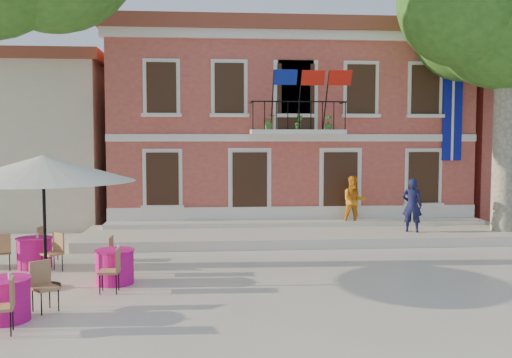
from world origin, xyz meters
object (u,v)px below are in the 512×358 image
object	(u,v)px
pedestrian_navy	(412,205)
cafe_table_3	(34,251)
cafe_table_1	(115,265)
patio_umbrella	(43,169)
plane_tree_east	(507,13)
cafe_table_0	(6,297)
pedestrian_orange	(354,201)

from	to	relation	value
pedestrian_navy	cafe_table_3	world-z (taller)	pedestrian_navy
cafe_table_3	cafe_table_1	bearing A→B (deg)	-37.71
pedestrian_navy	cafe_table_1	distance (m)	9.77
pedestrian_navy	cafe_table_3	bearing A→B (deg)	37.30
cafe_table_1	patio_umbrella	bearing A→B (deg)	-168.52
plane_tree_east	cafe_table_3	bearing A→B (deg)	-167.90
cafe_table_0	cafe_table_3	world-z (taller)	same
pedestrian_orange	cafe_table_3	distance (m)	10.30
pedestrian_orange	plane_tree_east	bearing A→B (deg)	-11.59
cafe_table_0	cafe_table_1	bearing A→B (deg)	59.12
pedestrian_navy	pedestrian_orange	distance (m)	2.08
patio_umbrella	pedestrian_navy	size ratio (longest dim) A/B	2.28
pedestrian_orange	cafe_table_3	xyz separation A→B (m)	(-9.33, -4.31, -0.72)
cafe_table_1	cafe_table_3	bearing A→B (deg)	142.29
patio_umbrella	cafe_table_0	world-z (taller)	patio_umbrella
cafe_table_3	pedestrian_orange	bearing A→B (deg)	24.83
pedestrian_orange	cafe_table_1	distance (m)	9.33
pedestrian_navy	pedestrian_orange	bearing A→B (deg)	-20.70
cafe_table_1	pedestrian_navy	bearing A→B (deg)	28.60
cafe_table_0	cafe_table_3	xyz separation A→B (m)	(-0.78, 4.29, 0.00)
plane_tree_east	cafe_table_1	world-z (taller)	plane_tree_east
pedestrian_navy	pedestrian_orange	world-z (taller)	pedestrian_navy
cafe_table_0	cafe_table_3	size ratio (longest dim) A/B	0.99
patio_umbrella	pedestrian_orange	size ratio (longest dim) A/B	2.29
pedestrian_navy	cafe_table_3	xyz separation A→B (m)	(-10.85, -2.90, -0.73)
patio_umbrella	cafe_table_3	bearing A→B (deg)	112.53
plane_tree_east	cafe_table_1	bearing A→B (deg)	-157.72
patio_umbrella	pedestrian_navy	bearing A→B (deg)	26.39
cafe_table_0	pedestrian_orange	bearing A→B (deg)	45.20
pedestrian_navy	cafe_table_3	size ratio (longest dim) A/B	0.93
cafe_table_0	cafe_table_1	xyz separation A→B (m)	(1.51, 2.53, -0.01)
patio_umbrella	pedestrian_orange	world-z (taller)	patio_umbrella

